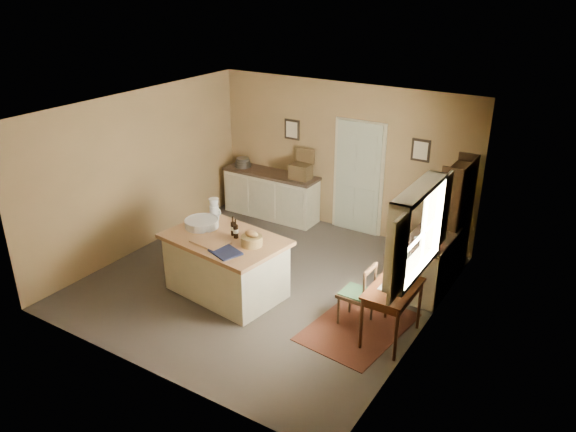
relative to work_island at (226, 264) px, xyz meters
name	(u,v)px	position (x,y,z in m)	size (l,w,h in m)	color
ground	(265,282)	(0.32, 0.55, -0.48)	(5.00, 5.00, 0.00)	#4D433B
wall_back	(342,157)	(0.32, 3.05, 0.87)	(5.00, 0.10, 2.70)	#977548
wall_front	(137,273)	(0.32, -1.95, 0.87)	(5.00, 0.10, 2.70)	#977548
wall_left	(141,172)	(-2.18, 0.55, 0.87)	(0.10, 5.00, 2.70)	#977548
wall_right	(430,242)	(2.82, 0.55, 0.87)	(0.10, 5.00, 2.70)	#977548
ceiling	(262,110)	(0.32, 0.55, 2.22)	(5.00, 5.00, 0.00)	silver
door	(358,177)	(0.67, 3.02, 0.57)	(0.97, 0.06, 2.11)	#ACB497
framed_prints	(352,139)	(0.52, 3.03, 1.24)	(2.82, 0.02, 0.38)	black
window	(420,231)	(2.74, 0.35, 1.07)	(0.25, 1.99, 1.12)	beige
work_island	(226,264)	(0.00, 0.00, 0.00)	(1.87, 1.35, 1.20)	beige
sideboard	(271,193)	(-1.02, 2.75, 0.00)	(1.93, 0.55, 1.18)	beige
rug	(358,327)	(2.07, 0.22, -0.48)	(1.10, 1.60, 0.01)	#512714
writing_desk	(393,294)	(2.52, 0.22, 0.19)	(0.55, 0.89, 0.82)	#34190B
desk_chair	(356,294)	(1.97, 0.30, -0.04)	(0.42, 0.42, 0.89)	black
right_cabinet	(429,264)	(2.52, 1.63, -0.02)	(0.61, 1.09, 0.99)	beige
shelving_unit	(457,219)	(2.67, 2.36, 0.46)	(0.32, 0.85, 1.88)	black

